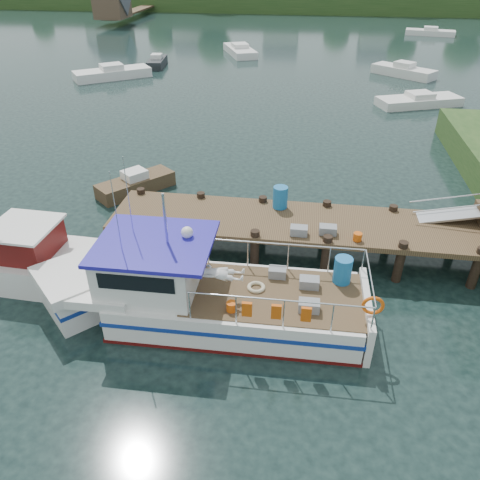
# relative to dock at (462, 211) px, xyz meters

# --- Properties ---
(ground_plane) EXTENTS (160.00, 160.00, 0.00)m
(ground_plane) POSITION_rel_dock_xyz_m (-6.51, -0.01, -2.24)
(ground_plane) COLOR black
(dock) EXTENTS (16.60, 3.00, 4.78)m
(dock) POSITION_rel_dock_xyz_m (0.00, 0.00, 0.00)
(dock) COLOR #4D3A24
(dock) RESTS_ON ground
(lobster_boat) EXTENTS (10.78, 3.28, 5.12)m
(lobster_boat) POSITION_rel_dock_xyz_m (-8.51, -4.17, -1.31)
(lobster_boat) COLOR silver
(lobster_boat) RESTS_ON ground
(work_boat) EXTENTS (8.35, 2.80, 4.39)m
(work_boat) POSITION_rel_dock_xyz_m (-15.55, -2.91, -1.54)
(work_boat) COLOR silver
(work_boat) RESTS_ON ground
(moored_rowboat) EXTENTS (3.34, 3.64, 1.07)m
(moored_rowboat) POSITION_rel_dock_xyz_m (-13.34, 4.12, -1.84)
(moored_rowboat) COLOR #4D3A24
(moored_rowboat) RESTS_ON ground
(moored_far) EXTENTS (6.39, 3.27, 1.04)m
(moored_far) POSITION_rel_dock_xyz_m (9.39, 53.62, -1.86)
(moored_far) COLOR silver
(moored_far) RESTS_ON ground
(moored_a) EXTENTS (6.57, 5.67, 1.20)m
(moored_a) POSITION_rel_dock_xyz_m (-22.84, 25.41, -1.79)
(moored_a) COLOR silver
(moored_a) RESTS_ON ground
(moored_b) EXTENTS (5.55, 4.90, 1.23)m
(moored_b) POSITION_rel_dock_xyz_m (2.64, 29.95, -1.79)
(moored_b) COLOR silver
(moored_b) RESTS_ON ground
(moored_c) EXTENTS (6.45, 4.18, 0.96)m
(moored_c) POSITION_rel_dock_xyz_m (2.44, 20.74, -1.88)
(moored_c) COLOR silver
(moored_c) RESTS_ON ground
(moored_d) EXTENTS (4.56, 6.92, 1.12)m
(moored_d) POSITION_rel_dock_xyz_m (-13.28, 37.60, -1.83)
(moored_d) COLOR silver
(moored_d) RESTS_ON ground
(moored_e) EXTENTS (1.89, 4.23, 1.13)m
(moored_e) POSITION_rel_dock_xyz_m (-20.35, 30.64, -1.82)
(moored_e) COLOR black
(moored_e) RESTS_ON ground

